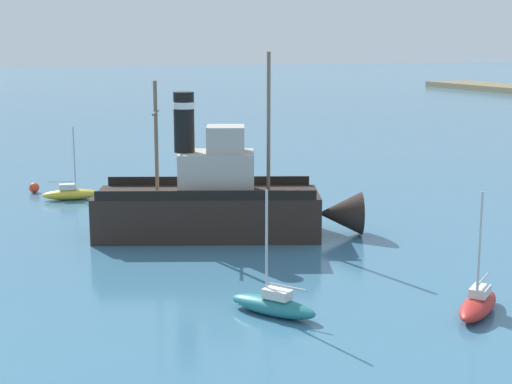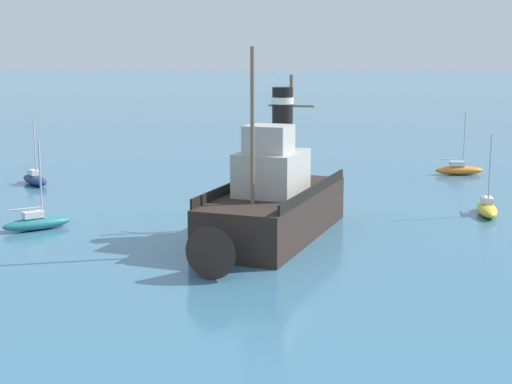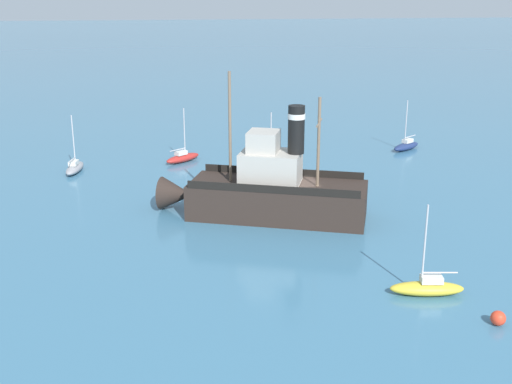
{
  "view_description": "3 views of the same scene",
  "coord_description": "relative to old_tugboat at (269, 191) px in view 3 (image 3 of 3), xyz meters",
  "views": [
    {
      "loc": [
        39.45,
        -11.45,
        10.4
      ],
      "look_at": [
        -3.07,
        5.48,
        1.62
      ],
      "focal_mm": 55.0,
      "sensor_mm": 36.0,
      "label": 1
    },
    {
      "loc": [
        0.88,
        41.79,
        9.82
      ],
      "look_at": [
        0.82,
        1.09,
        2.33
      ],
      "focal_mm": 55.0,
      "sensor_mm": 36.0,
      "label": 2
    },
    {
      "loc": [
        -41.15,
        9.36,
        15.05
      ],
      "look_at": [
        -3.13,
        3.45,
        2.83
      ],
      "focal_mm": 45.0,
      "sensor_mm": 36.0,
      "label": 3
    }
  ],
  "objects": [
    {
      "name": "ground_plane",
      "position": [
        -0.05,
        -2.07,
        -1.83
      ],
      "size": [
        600.0,
        600.0,
        0.0
      ],
      "primitive_type": "plane",
      "color": "teal"
    },
    {
      "name": "old_tugboat",
      "position": [
        0.0,
        0.0,
        0.0
      ],
      "size": [
        8.33,
        14.67,
        9.9
      ],
      "color": "#2D231E",
      "rests_on": "ground"
    },
    {
      "name": "sailboat_yellow",
      "position": [
        -13.03,
        -5.99,
        -1.4
      ],
      "size": [
        1.69,
        3.93,
        4.9
      ],
      "color": "gold",
      "rests_on": "ground"
    },
    {
      "name": "sailboat_navy",
      "position": [
        16.88,
        -16.62,
        -1.4
      ],
      "size": [
        3.09,
        3.74,
        4.9
      ],
      "color": "navy",
      "rests_on": "ground"
    },
    {
      "name": "sailboat_grey",
      "position": [
        13.61,
        14.53,
        -1.4
      ],
      "size": [
        3.93,
        1.72,
        4.9
      ],
      "color": "gray",
      "rests_on": "ground"
    },
    {
      "name": "sailboat_red",
      "position": [
        15.66,
        5.21,
        -1.4
      ],
      "size": [
        3.26,
        3.63,
        4.9
      ],
      "color": "#B22823",
      "rests_on": "ground"
    },
    {
      "name": "sailboat_teal",
      "position": [
        12.78,
        -2.21,
        -1.4
      ],
      "size": [
        3.77,
        3.03,
        4.9
      ],
      "color": "#23757A",
      "rests_on": "ground"
    },
    {
      "name": "mooring_buoy",
      "position": [
        -16.5,
        -8.02,
        -1.47
      ],
      "size": [
        0.71,
        0.71,
        0.71
      ],
      "primitive_type": "sphere",
      "color": "red",
      "rests_on": "ground"
    }
  ]
}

